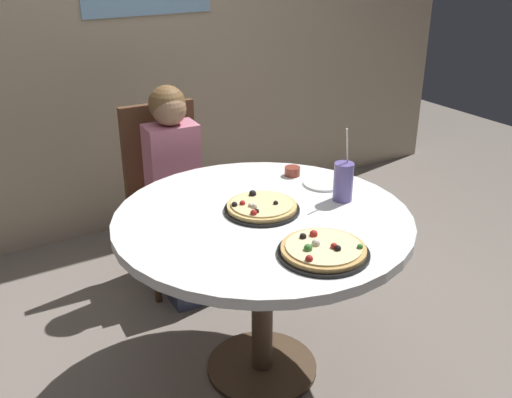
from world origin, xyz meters
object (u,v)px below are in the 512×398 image
object	(u,v)px
diner_child	(180,205)
pizza_cheese	(323,250)
pizza_veggie	(261,207)
soda_cup	(343,181)
plate_small	(324,183)
chair_wooden	(167,184)
sauce_bowl	(292,171)
dining_table	(263,239)

from	to	relation	value
diner_child	pizza_cheese	distance (m)	1.19
pizza_veggie	soda_cup	world-z (taller)	soda_cup
diner_child	plate_small	size ratio (longest dim) A/B	6.01
chair_wooden	pizza_veggie	bearing A→B (deg)	-89.43
plate_small	pizza_veggie	bearing A→B (deg)	-166.96
pizza_veggie	pizza_cheese	xyz separation A→B (m)	(-0.00, -0.40, 0.00)
sauce_bowl	plate_small	distance (m)	0.17
dining_table	diner_child	xyz separation A→B (m)	(-0.01, 0.79, -0.16)
pizza_veggie	pizza_cheese	distance (m)	0.40
pizza_cheese	sauce_bowl	bearing A→B (deg)	63.60
soda_cup	plate_small	distance (m)	0.19
dining_table	chair_wooden	xyz separation A→B (m)	(0.01, 0.97, -0.12)
dining_table	pizza_veggie	bearing A→B (deg)	65.67
sauce_bowl	dining_table	bearing A→B (deg)	-139.97
sauce_bowl	chair_wooden	bearing A→B (deg)	115.43
chair_wooden	dining_table	bearing A→B (deg)	-90.38
sauce_bowl	plate_small	size ratio (longest dim) A/B	0.39
pizza_veggie	plate_small	world-z (taller)	pizza_veggie
chair_wooden	sauce_bowl	distance (m)	0.80
sauce_bowl	plate_small	bearing A→B (deg)	-70.26
soda_cup	pizza_cheese	bearing A→B (deg)	-137.03
pizza_veggie	plate_small	distance (m)	0.39
diner_child	sauce_bowl	xyz separation A→B (m)	(0.34, -0.51, 0.29)
dining_table	soda_cup	distance (m)	0.40
chair_wooden	plate_small	size ratio (longest dim) A/B	5.28
dining_table	pizza_cheese	xyz separation A→B (m)	(0.01, -0.37, 0.12)
dining_table	chair_wooden	bearing A→B (deg)	89.62
sauce_bowl	plate_small	world-z (taller)	sauce_bowl
pizza_veggie	soda_cup	size ratio (longest dim) A/B	0.98
chair_wooden	pizza_veggie	xyz separation A→B (m)	(0.01, -0.93, 0.24)
pizza_cheese	plate_small	distance (m)	0.62
soda_cup	sauce_bowl	size ratio (longest dim) A/B	4.39
dining_table	diner_child	distance (m)	0.80
dining_table	diner_child	world-z (taller)	diner_child
pizza_cheese	soda_cup	size ratio (longest dim) A/B	1.04
diner_child	pizza_cheese	bearing A→B (deg)	-89.13
soda_cup	chair_wooden	bearing A→B (deg)	109.00
chair_wooden	diner_child	size ratio (longest dim) A/B	0.88
pizza_veggie	dining_table	bearing A→B (deg)	-114.33
pizza_veggie	pizza_cheese	bearing A→B (deg)	-90.51
pizza_veggie	diner_child	bearing A→B (deg)	91.60
pizza_cheese	soda_cup	distance (m)	0.47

